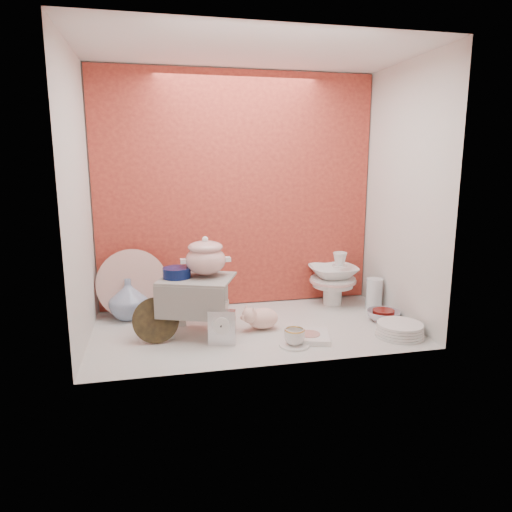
{
  "coord_description": "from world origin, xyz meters",
  "views": [
    {
      "loc": [
        -0.53,
        -2.47,
        0.95
      ],
      "look_at": [
        0.02,
        0.02,
        0.42
      ],
      "focal_mm": 32.57,
      "sensor_mm": 36.0,
      "label": 1
    }
  ],
  "objects": [
    {
      "name": "cobalt_bowl",
      "position": [
        -0.42,
        0.02,
        0.35
      ],
      "size": [
        0.18,
        0.18,
        0.06
      ],
      "primitive_type": "cylinder",
      "rotation": [
        0.0,
        0.0,
        0.21
      ],
      "color": "#091548",
      "rests_on": "step_stool"
    },
    {
      "name": "porcelain_tower",
      "position": [
        0.61,
        0.33,
        0.18
      ],
      "size": [
        0.4,
        0.4,
        0.36
      ],
      "primitive_type": null,
      "rotation": [
        0.0,
        0.0,
        -0.36
      ],
      "color": "white",
      "rests_on": "ground"
    },
    {
      "name": "blue_white_vase",
      "position": [
        -0.7,
        0.33,
        0.12
      ],
      "size": [
        0.27,
        0.27,
        0.25
      ],
      "primitive_type": "imported",
      "rotation": [
        0.0,
        0.0,
        0.18
      ],
      "color": "white",
      "rests_on": "ground"
    },
    {
      "name": "crystal_bowl",
      "position": [
        0.79,
        -0.04,
        0.03
      ],
      "size": [
        0.25,
        0.25,
        0.06
      ],
      "primitive_type": "imported",
      "rotation": [
        0.0,
        0.0,
        -0.34
      ],
      "color": "silver",
      "rests_on": "ground"
    },
    {
      "name": "floral_platter",
      "position": [
        -0.68,
        0.36,
        0.21
      ],
      "size": [
        0.43,
        0.14,
        0.42
      ],
      "primitive_type": null,
      "rotation": [
        0.0,
        0.0,
        -0.03
      ],
      "color": "white",
      "rests_on": "ground"
    },
    {
      "name": "soup_tureen",
      "position": [
        -0.26,
        0.02,
        0.43
      ],
      "size": [
        0.34,
        0.34,
        0.22
      ],
      "primitive_type": null,
      "rotation": [
        0.0,
        0.0,
        -0.39
      ],
      "color": "white",
      "rests_on": "step_stool"
    },
    {
      "name": "teacup_saucer",
      "position": [
        0.15,
        -0.3,
        0.01
      ],
      "size": [
        0.18,
        0.18,
        0.01
      ],
      "primitive_type": "cylinder",
      "rotation": [
        0.0,
        0.0,
        0.13
      ],
      "color": "white",
      "rests_on": "ground"
    },
    {
      "name": "dinner_plate_stack",
      "position": [
        0.76,
        -0.29,
        0.04
      ],
      "size": [
        0.28,
        0.28,
        0.07
      ],
      "primitive_type": "cylinder",
      "rotation": [
        0.0,
        0.0,
        -0.05
      ],
      "color": "white",
      "rests_on": "ground"
    },
    {
      "name": "gold_rim_teacup",
      "position": [
        0.15,
        -0.3,
        0.05
      ],
      "size": [
        0.14,
        0.14,
        0.09
      ],
      "primitive_type": "imported",
      "rotation": [
        0.0,
        0.0,
        0.36
      ],
      "color": "white",
      "rests_on": "teacup_saucer"
    },
    {
      "name": "niche_shell",
      "position": [
        0.0,
        0.18,
        0.93
      ],
      "size": [
        1.86,
        1.03,
        1.53
      ],
      "color": "#C94732",
      "rests_on": "ground"
    },
    {
      "name": "step_stool",
      "position": [
        -0.31,
        0.0,
        0.16
      ],
      "size": [
        0.47,
        0.44,
        0.32
      ],
      "primitive_type": null,
      "rotation": [
        0.0,
        0.0,
        -0.37
      ],
      "color": "silver",
      "rests_on": "ground"
    },
    {
      "name": "plush_pig",
      "position": [
        0.05,
        -0.02,
        0.07
      ],
      "size": [
        0.25,
        0.19,
        0.13
      ],
      "primitive_type": "ellipsoid",
      "rotation": [
        0.0,
        0.0,
        -0.15
      ],
      "color": "beige",
      "rests_on": "ground"
    },
    {
      "name": "clear_glass_vase",
      "position": [
        0.83,
        0.17,
        0.1
      ],
      "size": [
        0.13,
        0.13,
        0.21
      ],
      "primitive_type": "cylinder",
      "rotation": [
        0.0,
        0.0,
        0.4
      ],
      "color": "silver",
      "rests_on": "ground"
    },
    {
      "name": "mantel_clock",
      "position": [
        -0.21,
        -0.2,
        0.1
      ],
      "size": [
        0.15,
        0.08,
        0.21
      ],
      "primitive_type": "cube",
      "rotation": [
        0.0,
        0.0,
        -0.26
      ],
      "color": "silver",
      "rests_on": "ground"
    },
    {
      "name": "lattice_dish",
      "position": [
        0.26,
        -0.23,
        0.01
      ],
      "size": [
        0.25,
        0.25,
        0.03
      ],
      "primitive_type": "cube",
      "rotation": [
        0.0,
        0.0,
        -0.27
      ],
      "color": "white",
      "rests_on": "ground"
    },
    {
      "name": "lacquer_tray",
      "position": [
        -0.54,
        -0.07,
        0.11
      ],
      "size": [
        0.25,
        0.13,
        0.23
      ],
      "primitive_type": null,
      "rotation": [
        0.0,
        0.0,
        0.06
      ],
      "color": "black",
      "rests_on": "ground"
    },
    {
      "name": "ground",
      "position": [
        0.0,
        0.0,
        0.0
      ],
      "size": [
        1.8,
        1.8,
        0.0
      ],
      "primitive_type": "plane",
      "color": "silver",
      "rests_on": "ground"
    }
  ]
}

